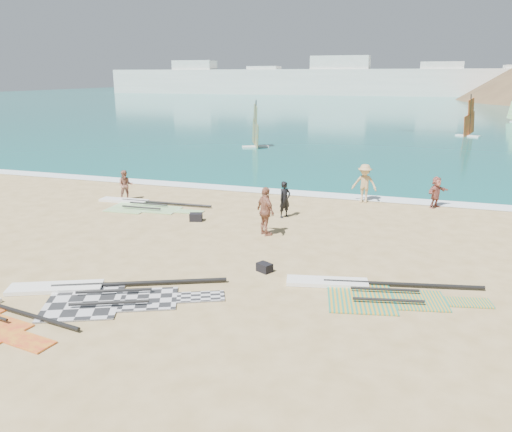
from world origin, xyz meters
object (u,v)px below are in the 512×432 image
(rig_grey, at_px, (97,294))
(person_wetsuit, at_px, (285,200))
(beachgoer_mid, at_px, (364,183))
(beachgoer_right, at_px, (436,192))
(rig_green, at_px, (141,205))
(beachgoer_back, at_px, (266,211))
(rig_orange, at_px, (368,291))
(beachgoer_left, at_px, (126,185))
(gear_bag_near, at_px, (196,217))
(gear_bag_far, at_px, (265,267))

(rig_grey, distance_m, person_wetsuit, 10.25)
(beachgoer_mid, height_order, beachgoer_right, beachgoer_mid)
(rig_green, height_order, beachgoer_back, beachgoer_back)
(rig_orange, relative_size, beachgoer_left, 3.85)
(gear_bag_near, xyz_separation_m, beachgoer_back, (3.51, -0.99, 0.81))
(person_wetsuit, bearing_deg, rig_orange, -112.99)
(beachgoer_left, bearing_deg, beachgoer_back, -52.70)
(person_wetsuit, height_order, beachgoer_back, beachgoer_back)
(rig_grey, xyz_separation_m, gear_bag_far, (4.13, 3.26, 0.09))
(rig_green, xyz_separation_m, person_wetsuit, (7.27, 0.21, 0.77))
(rig_grey, height_order, beachgoer_mid, beachgoer_mid)
(beachgoer_back, bearing_deg, rig_orange, 178.32)
(gear_bag_far, bearing_deg, beachgoer_back, 106.50)
(gear_bag_near, xyz_separation_m, beachgoer_left, (-5.00, 2.36, 0.60))
(beachgoer_back, bearing_deg, beachgoer_left, 20.86)
(beachgoer_left, bearing_deg, rig_grey, -93.27)
(beachgoer_left, distance_m, beachgoer_mid, 12.12)
(rig_grey, height_order, person_wetsuit, person_wetsuit)
(rig_grey, bearing_deg, beachgoer_left, 93.83)
(gear_bag_near, height_order, beachgoer_right, beachgoer_right)
(beachgoer_left, bearing_deg, gear_bag_far, -67.59)
(beachgoer_mid, distance_m, beachgoer_right, 3.42)
(gear_bag_near, bearing_deg, person_wetsuit, 26.47)
(gear_bag_far, bearing_deg, rig_orange, -10.23)
(gear_bag_near, distance_m, beachgoer_right, 11.59)
(beachgoer_back, bearing_deg, rig_green, 22.87)
(rig_grey, distance_m, gear_bag_far, 5.26)
(rig_green, relative_size, beachgoer_right, 3.91)
(gear_bag_far, distance_m, person_wetsuit, 6.61)
(beachgoer_mid, bearing_deg, rig_orange, -77.08)
(gear_bag_near, distance_m, gear_bag_far, 6.60)
(gear_bag_near, height_order, person_wetsuit, person_wetsuit)
(beachgoer_mid, bearing_deg, rig_green, -152.22)
(gear_bag_far, xyz_separation_m, beachgoer_mid, (2.04, 10.42, 0.83))
(rig_grey, bearing_deg, beachgoer_back, 42.50)
(rig_grey, height_order, gear_bag_near, gear_bag_near)
(rig_orange, relative_size, gear_bag_near, 11.03)
(person_wetsuit, height_order, beachgoer_right, person_wetsuit)
(person_wetsuit, distance_m, beachgoer_back, 2.77)
(rig_grey, relative_size, rig_green, 1.09)
(person_wetsuit, relative_size, beachgoer_right, 1.08)
(rig_green, distance_m, beachgoer_right, 14.40)
(rig_orange, xyz_separation_m, beachgoer_back, (-4.49, 4.34, 0.94))
(gear_bag_far, distance_m, beachgoer_right, 11.78)
(rig_grey, height_order, gear_bag_far, gear_bag_far)
(gear_bag_far, bearing_deg, person_wetsuit, 99.14)
(rig_grey, distance_m, rig_green, 10.41)
(beachgoer_left, xyz_separation_m, beachgoer_mid, (11.65, 3.34, 0.19))
(rig_orange, bearing_deg, beachgoer_right, 67.53)
(gear_bag_near, bearing_deg, rig_green, 157.10)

